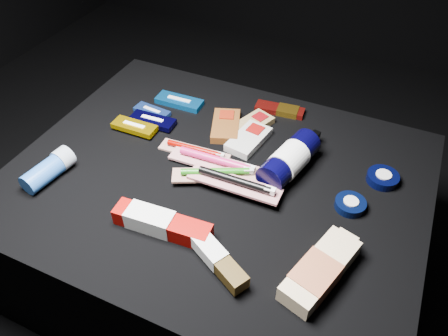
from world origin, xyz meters
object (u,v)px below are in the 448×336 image
at_px(lotion_bottle, 289,160).
at_px(deodorant_stick, 49,169).
at_px(bodywash_bottle, 319,271).
at_px(toothpaste_carton_red, 158,223).

distance_m(lotion_bottle, deodorant_stick, 0.57).
height_order(bodywash_bottle, deodorant_stick, deodorant_stick).
height_order(bodywash_bottle, toothpaste_carton_red, same).
relative_size(bodywash_bottle, deodorant_stick, 1.56).
xyz_separation_m(deodorant_stick, toothpaste_carton_red, (0.32, -0.03, -0.01)).
distance_m(deodorant_stick, toothpaste_carton_red, 0.32).
relative_size(deodorant_stick, toothpaste_carton_red, 0.62).
relative_size(lotion_bottle, deodorant_stick, 1.74).
relative_size(lotion_bottle, bodywash_bottle, 1.12).
bearing_deg(bodywash_bottle, lotion_bottle, 136.42).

